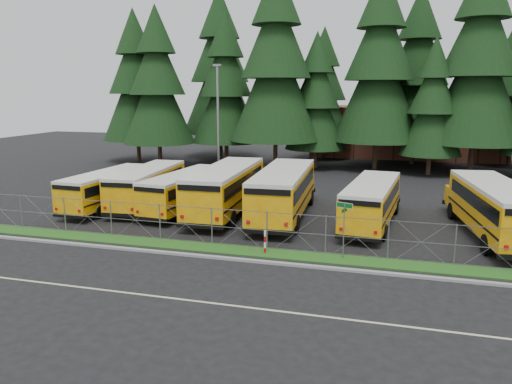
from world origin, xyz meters
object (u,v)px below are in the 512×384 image
Objects in this scene: striped_bollard at (265,242)px; light_standard at (218,120)px; bus_1 at (150,187)px; bus_3 at (228,190)px; bus_6 at (372,203)px; street_sign at (344,219)px; bus_0 at (111,190)px; bus_2 at (188,192)px; bus_east at (493,210)px; bus_4 at (284,193)px.

light_standard reaches higher than striped_bollard.
bus_1 is 1.02× the size of light_standard.
striped_bollard is (10.45, -7.92, -0.76)m from bus_1.
bus_3 is 9.35m from bus_6.
bus_3 is at bearing 121.24° from striped_bollard.
striped_bollard is at bearing -177.13° from street_sign.
bus_2 is (5.42, 0.67, 0.02)m from bus_0.
bus_1 is 1.04× the size of bus_2.
bus_2 is 2.87m from bus_3.
light_standard reaches higher than bus_6.
bus_1 is at bearing 167.99° from bus_east.
bus_0 is 24.13m from bus_east.
bus_2 is at bearing 178.05° from bus_3.
light_standard reaches higher than bus_east.
bus_1 reaches higher than bus_6.
bus_1 is 0.87× the size of bus_3.
bus_east is (6.52, -0.63, 0.17)m from bus_6.
bus_6 reaches higher than bus_2.
bus_4 reaches higher than bus_6.
bus_2 is 0.83× the size of bus_4.
bus_2 reaches higher than striped_bollard.
bus_0 is 0.84× the size of bus_east.
striped_bollard is (7.35, -7.39, -0.70)m from bus_2.
bus_4 reaches higher than bus_2.
bus_0 is 0.81× the size of bus_4.
bus_0 reaches higher than striped_bollard.
striped_bollard is at bearing -158.76° from bus_east.
street_sign is (-7.52, -6.09, 0.51)m from bus_east.
striped_bollard is (12.77, -6.71, -0.68)m from bus_0.
street_sign is at bearing -92.98° from bus_6.
light_standard is (-4.20, 9.87, 3.93)m from bus_3.
street_sign is (14.28, -7.73, 0.67)m from bus_1.
bus_4 is 10.04× the size of striped_bollard.
street_sign reaches higher than bus_1.
bus_6 is 17.54m from light_standard.
striped_bollard is (-11.36, -6.28, -0.92)m from bus_east.
bus_0 is 0.94× the size of bus_1.
light_standard is (-8.69, 17.28, 4.90)m from striped_bollard.
bus_6 is at bearing 3.38° from bus_0.
bus_6 is 1.02× the size of light_standard.
bus_4 is (3.83, -0.07, 0.01)m from bus_3.
bus_0 is at bearing -167.27° from bus_2.
bus_0 is 12.09m from light_standard.
bus_6 is at bearing -7.56° from bus_4.
bus_2 reaches higher than bus_0.
bus_4 reaches higher than bus_0.
bus_4 is 7.43m from striped_bollard.
street_sign reaches higher than bus_0.
bus_3 is at bearing -177.55° from bus_6.
bus_1 is at bearing 151.59° from street_sign.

